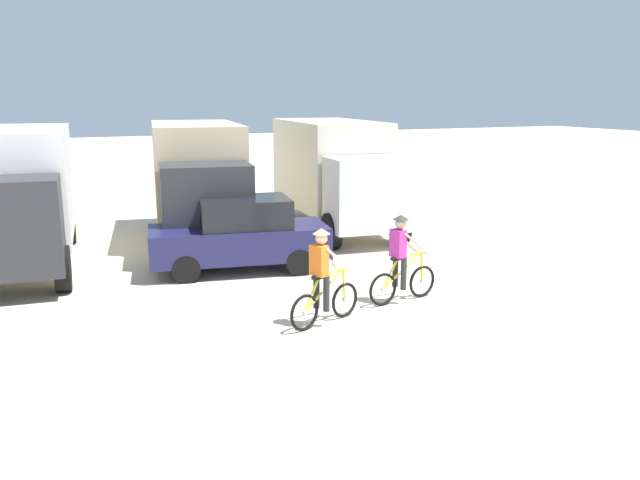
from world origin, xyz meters
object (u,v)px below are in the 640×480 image
box_truck_avon_van (17,190)px  cyclist_cowboy_hat (401,262)px  box_truck_cream_rv (335,169)px  sedan_parked (241,235)px  box_truck_tan_camper (198,176)px  cyclist_orange_shirt (323,280)px

box_truck_avon_van → cyclist_cowboy_hat: box_truck_avon_van is taller
box_truck_cream_rv → box_truck_avon_van: bearing=-173.2°
box_truck_avon_van → sedan_parked: bearing=-29.1°
sedan_parked → cyclist_cowboy_hat: 4.33m
box_truck_cream_rv → cyclist_cowboy_hat: bearing=-105.0°
cyclist_cowboy_hat → box_truck_avon_van: bearing=137.9°
box_truck_tan_camper → cyclist_cowboy_hat: 7.86m
box_truck_avon_van → cyclist_cowboy_hat: (7.06, -6.38, -1.03)m
box_truck_avon_van → sedan_parked: box_truck_avon_van is taller
box_truck_tan_camper → sedan_parked: 3.86m
box_truck_tan_camper → box_truck_cream_rv: bearing=0.3°
box_truck_cream_rv → cyclist_orange_shirt: box_truck_cream_rv is taller
box_truck_cream_rv → cyclist_cowboy_hat: 7.78m
box_truck_avon_van → cyclist_orange_shirt: box_truck_avon_van is taller
cyclist_orange_shirt → box_truck_cream_rv: bearing=63.6°
box_truck_cream_rv → cyclist_orange_shirt: size_ratio=3.82×
sedan_parked → cyclist_cowboy_hat: (2.25, -3.70, -0.04)m
box_truck_tan_camper → cyclist_cowboy_hat: (2.35, -7.43, -1.03)m
box_truck_cream_rv → sedan_parked: 5.75m
box_truck_avon_van → box_truck_cream_rv: bearing=6.8°
box_truck_tan_camper → box_truck_avon_van: bearing=-167.5°
box_truck_avon_van → box_truck_tan_camper: size_ratio=0.98×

